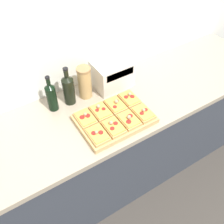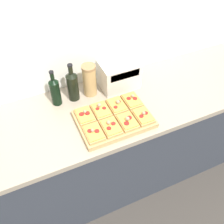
{
  "view_description": "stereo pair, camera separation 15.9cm",
  "coord_description": "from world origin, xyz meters",
  "px_view_note": "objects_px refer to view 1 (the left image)",
  "views": [
    {
      "loc": [
        -0.68,
        -0.76,
        2.17
      ],
      "look_at": [
        -0.06,
        0.22,
        0.96
      ],
      "focal_mm": 42.0,
      "sensor_mm": 36.0,
      "label": 1
    },
    {
      "loc": [
        -0.54,
        -0.84,
        2.17
      ],
      "look_at": [
        -0.06,
        0.22,
        0.96
      ],
      "focal_mm": 42.0,
      "sensor_mm": 36.0,
      "label": 2
    }
  ],
  "objects_px": {
    "olive_oil_bottle": "(51,96)",
    "toaster_oven": "(112,74)",
    "wine_bottle": "(68,89)",
    "cutting_board": "(114,119)",
    "grain_jar_tall": "(85,82)"
  },
  "relations": [
    {
      "from": "olive_oil_bottle",
      "to": "toaster_oven",
      "type": "distance_m",
      "value": 0.47
    },
    {
      "from": "wine_bottle",
      "to": "toaster_oven",
      "type": "relative_size",
      "value": 0.98
    },
    {
      "from": "cutting_board",
      "to": "olive_oil_bottle",
      "type": "bearing_deg",
      "value": 132.55
    },
    {
      "from": "grain_jar_tall",
      "to": "toaster_oven",
      "type": "distance_m",
      "value": 0.22
    },
    {
      "from": "cutting_board",
      "to": "toaster_oven",
      "type": "bearing_deg",
      "value": 60.02
    },
    {
      "from": "cutting_board",
      "to": "toaster_oven",
      "type": "distance_m",
      "value": 0.37
    },
    {
      "from": "olive_oil_bottle",
      "to": "toaster_oven",
      "type": "relative_size",
      "value": 0.93
    },
    {
      "from": "toaster_oven",
      "to": "grain_jar_tall",
      "type": "bearing_deg",
      "value": 179.78
    },
    {
      "from": "wine_bottle",
      "to": "grain_jar_tall",
      "type": "bearing_deg",
      "value": 0.0
    },
    {
      "from": "cutting_board",
      "to": "wine_bottle",
      "type": "bearing_deg",
      "value": 117.75
    },
    {
      "from": "olive_oil_bottle",
      "to": "wine_bottle",
      "type": "bearing_deg",
      "value": -0.0
    },
    {
      "from": "cutting_board",
      "to": "olive_oil_bottle",
      "type": "height_order",
      "value": "olive_oil_bottle"
    },
    {
      "from": "cutting_board",
      "to": "grain_jar_tall",
      "type": "relative_size",
      "value": 1.97
    },
    {
      "from": "cutting_board",
      "to": "wine_bottle",
      "type": "xyz_separation_m",
      "value": [
        -0.16,
        0.31,
        0.1
      ]
    },
    {
      "from": "grain_jar_tall",
      "to": "toaster_oven",
      "type": "xyz_separation_m",
      "value": [
        0.22,
        -0.0,
        -0.02
      ]
    }
  ]
}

